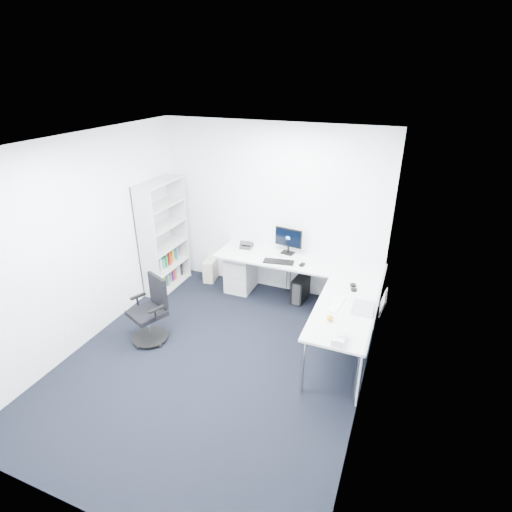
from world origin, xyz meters
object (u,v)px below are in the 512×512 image
at_px(bookshelf, 164,237).
at_px(monitor, 288,241).
at_px(laptop, 364,300).
at_px(task_chair, 147,311).
at_px(l_desk, 290,292).

xyz_separation_m(bookshelf, monitor, (1.96, 0.47, 0.05)).
xyz_separation_m(monitor, laptop, (1.33, -1.18, -0.08)).
distance_m(task_chair, monitor, 2.35).
bearing_deg(laptop, l_desk, 147.60).
distance_m(bookshelf, task_chair, 1.57).
relative_size(task_chair, monitor, 2.05).
height_order(bookshelf, task_chair, bookshelf).
xyz_separation_m(task_chair, laptop, (2.69, 0.67, 0.42)).
height_order(bookshelf, laptop, bookshelf).
bearing_deg(task_chair, monitor, 77.27).
height_order(l_desk, laptop, laptop).
relative_size(bookshelf, monitor, 4.09).
relative_size(l_desk, laptop, 6.97).
height_order(task_chair, monitor, monitor).
relative_size(monitor, laptop, 1.21).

